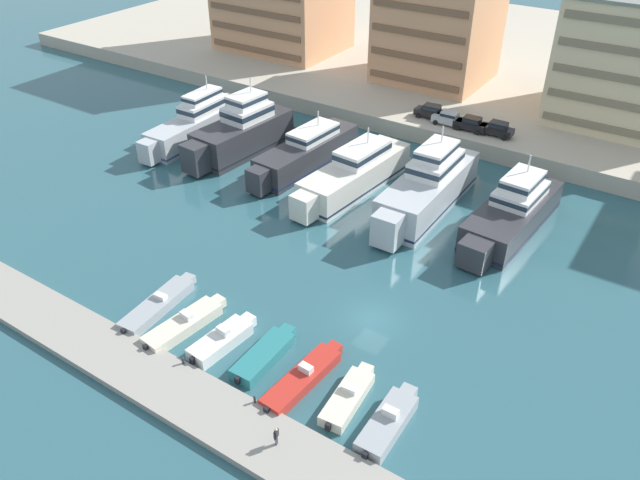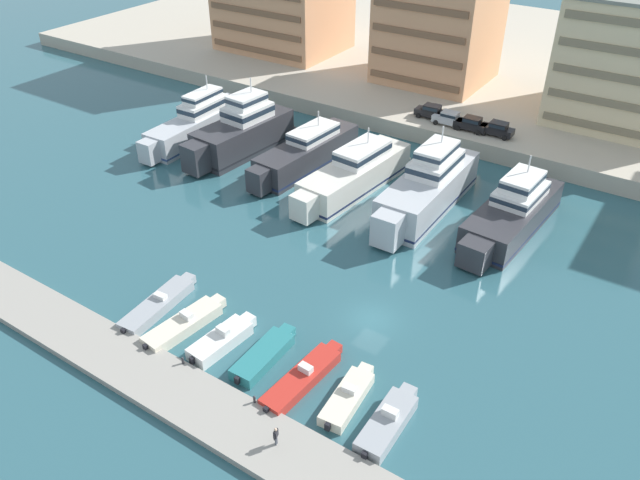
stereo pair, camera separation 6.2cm
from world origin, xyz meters
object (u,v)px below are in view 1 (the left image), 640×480
at_px(yacht_charcoal_left, 241,132).
at_px(motorboat_grey_far_left, 159,304).
at_px(motorboat_red_center, 303,378).
at_px(motorboat_teal_center_left, 264,355).
at_px(motorboat_white_mid_left, 222,340).
at_px(car_black_far_left, 431,111).
at_px(yacht_ivory_center_left, 354,174).
at_px(car_silver_left, 449,118).
at_px(car_black_mid_left, 471,123).
at_px(yacht_charcoal_mid_left, 306,153).
at_px(pedestrian_near_edge, 276,435).
at_px(car_black_center_left, 497,128).
at_px(motorboat_grey_mid_right, 388,422).
at_px(yacht_charcoal_center_right, 512,212).
at_px(motorboat_cream_left, 185,324).
at_px(yacht_silver_center, 428,187).
at_px(motorboat_cream_center_right, 348,397).
at_px(yacht_silver_far_left, 198,122).

distance_m(yacht_charcoal_left, motorboat_grey_far_left, 30.93).
bearing_deg(motorboat_red_center, yacht_charcoal_left, 135.72).
xyz_separation_m(motorboat_grey_far_left, motorboat_teal_center_left, (11.28, 0.15, 0.00)).
height_order(motorboat_white_mid_left, motorboat_red_center, motorboat_white_mid_left).
bearing_deg(car_black_far_left, yacht_charcoal_left, -133.25).
distance_m(yacht_charcoal_left, motorboat_white_mid_left, 35.20).
height_order(yacht_ivory_center_left, motorboat_white_mid_left, yacht_ivory_center_left).
bearing_deg(yacht_charcoal_left, motorboat_red_center, -44.28).
height_order(car_silver_left, car_black_mid_left, same).
distance_m(yacht_charcoal_mid_left, motorboat_teal_center_left, 32.71).
bearing_deg(pedestrian_near_edge, car_black_center_left, 94.63).
height_order(motorboat_grey_mid_right, car_black_mid_left, car_black_mid_left).
height_order(motorboat_white_mid_left, motorboat_teal_center_left, motorboat_white_mid_left).
height_order(yacht_charcoal_center_right, motorboat_red_center, yacht_charcoal_center_right).
xyz_separation_m(motorboat_cream_left, motorboat_teal_center_left, (7.64, 0.78, -0.03)).
relative_size(yacht_charcoal_mid_left, yacht_charcoal_center_right, 1.01).
relative_size(yacht_silver_center, car_silver_left, 4.70).
relative_size(motorboat_teal_center_left, pedestrian_near_edge, 4.54).
distance_m(motorboat_cream_left, motorboat_cream_center_right, 15.27).
distance_m(yacht_ivory_center_left, motorboat_grey_far_left, 27.46).
relative_size(yacht_charcoal_mid_left, motorboat_cream_center_right, 2.75).
distance_m(yacht_charcoal_center_right, car_black_mid_left, 19.77).
height_order(yacht_ivory_center_left, motorboat_cream_left, yacht_ivory_center_left).
relative_size(motorboat_teal_center_left, car_black_mid_left, 1.70).
relative_size(motorboat_red_center, car_silver_left, 2.09).
relative_size(motorboat_teal_center_left, motorboat_grey_mid_right, 0.99).
relative_size(yacht_silver_center, motorboat_grey_far_left, 2.20).
height_order(yacht_charcoal_left, yacht_ivory_center_left, yacht_charcoal_left).
xyz_separation_m(yacht_charcoal_left, motorboat_teal_center_left, (24.76, -27.61, -2.20)).
xyz_separation_m(yacht_silver_far_left, yacht_charcoal_center_right, (41.69, 0.86, -0.14)).
bearing_deg(car_silver_left, yacht_charcoal_mid_left, -124.06).
bearing_deg(car_black_center_left, motorboat_white_mid_left, -96.76).
xyz_separation_m(yacht_charcoal_center_right, car_black_far_left, (-17.11, 17.22, 1.09)).
bearing_deg(motorboat_grey_far_left, yacht_charcoal_mid_left, 98.78).
bearing_deg(motorboat_white_mid_left, yacht_ivory_center_left, 98.91).
relative_size(yacht_silver_far_left, motorboat_red_center, 2.24).
xyz_separation_m(motorboat_red_center, car_black_mid_left, (-5.50, 45.22, 2.66)).
distance_m(yacht_ivory_center_left, motorboat_cream_left, 27.92).
bearing_deg(pedestrian_near_edge, motorboat_grey_far_left, 160.56).
distance_m(yacht_charcoal_left, car_black_mid_left, 28.89).
relative_size(yacht_charcoal_center_right, motorboat_cream_center_right, 2.73).
relative_size(motorboat_cream_left, pedestrian_near_edge, 5.29).
height_order(yacht_charcoal_left, motorboat_cream_center_right, yacht_charcoal_left).
distance_m(yacht_charcoal_mid_left, motorboat_grey_far_left, 29.17).
bearing_deg(yacht_charcoal_left, motorboat_white_mid_left, -53.30).
relative_size(motorboat_cream_left, motorboat_teal_center_left, 1.16).
xyz_separation_m(motorboat_cream_center_right, car_black_mid_left, (-9.26, 44.95, 2.67)).
distance_m(yacht_silver_center, motorboat_red_center, 28.38).
relative_size(car_black_far_left, car_black_center_left, 1.01).
xyz_separation_m(yacht_silver_center, car_black_mid_left, (-2.15, 17.11, 0.59)).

